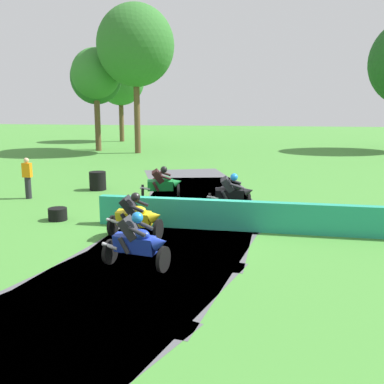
{
  "coord_description": "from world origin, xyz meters",
  "views": [
    {
      "loc": [
        2.11,
        -13.43,
        3.79
      ],
      "look_at": [
        -0.0,
        1.07,
        0.9
      ],
      "focal_mm": 43.03,
      "sensor_mm": 36.0,
      "label": 1
    }
  ],
  "objects_px": {
    "tire_stack_mid_b": "(98,181)",
    "track_marshal": "(28,178)",
    "motorcycle_lead_blue": "(137,242)",
    "motorcycle_fourth_green": "(162,184)",
    "tire_stack_mid_a": "(58,214)",
    "motorcycle_chase_yellow": "(136,216)",
    "motorcycle_trailing_black": "(232,192)",
    "traffic_cone": "(352,216)"
  },
  "relations": [
    {
      "from": "tire_stack_mid_b",
      "to": "track_marshal",
      "type": "relative_size",
      "value": 0.49
    },
    {
      "from": "motorcycle_lead_blue",
      "to": "motorcycle_fourth_green",
      "type": "xyz_separation_m",
      "value": [
        -1.02,
        7.56,
        -0.02
      ]
    },
    {
      "from": "tire_stack_mid_a",
      "to": "tire_stack_mid_b",
      "type": "height_order",
      "value": "tire_stack_mid_b"
    },
    {
      "from": "motorcycle_chase_yellow",
      "to": "tire_stack_mid_b",
      "type": "relative_size",
      "value": 2.13
    },
    {
      "from": "motorcycle_fourth_green",
      "to": "motorcycle_chase_yellow",
      "type": "bearing_deg",
      "value": -86.09
    },
    {
      "from": "motorcycle_trailing_black",
      "to": "track_marshal",
      "type": "xyz_separation_m",
      "value": [
        -8.11,
        0.85,
        0.18
      ]
    },
    {
      "from": "motorcycle_trailing_black",
      "to": "tire_stack_mid_a",
      "type": "bearing_deg",
      "value": -158.12
    },
    {
      "from": "motorcycle_lead_blue",
      "to": "traffic_cone",
      "type": "bearing_deg",
      "value": 41.07
    },
    {
      "from": "motorcycle_fourth_green",
      "to": "track_marshal",
      "type": "relative_size",
      "value": 1.05
    },
    {
      "from": "tire_stack_mid_b",
      "to": "traffic_cone",
      "type": "distance_m",
      "value": 10.75
    },
    {
      "from": "motorcycle_trailing_black",
      "to": "motorcycle_fourth_green",
      "type": "height_order",
      "value": "same"
    },
    {
      "from": "tire_stack_mid_b",
      "to": "track_marshal",
      "type": "xyz_separation_m",
      "value": [
        -2.11,
        -2.13,
        0.42
      ]
    },
    {
      "from": "motorcycle_fourth_green",
      "to": "traffic_cone",
      "type": "xyz_separation_m",
      "value": [
        6.68,
        -2.63,
        -0.42
      ]
    },
    {
      "from": "track_marshal",
      "to": "traffic_cone",
      "type": "relative_size",
      "value": 3.7
    },
    {
      "from": "motorcycle_chase_yellow",
      "to": "tire_stack_mid_a",
      "type": "relative_size",
      "value": 2.82
    },
    {
      "from": "motorcycle_fourth_green",
      "to": "tire_stack_mid_b",
      "type": "xyz_separation_m",
      "value": [
        -3.21,
        1.58,
        -0.24
      ]
    },
    {
      "from": "motorcycle_lead_blue",
      "to": "traffic_cone",
      "type": "xyz_separation_m",
      "value": [
        5.66,
        4.94,
        -0.44
      ]
    },
    {
      "from": "motorcycle_chase_yellow",
      "to": "tire_stack_mid_b",
      "type": "distance_m",
      "value": 7.7
    },
    {
      "from": "motorcycle_lead_blue",
      "to": "motorcycle_trailing_black",
      "type": "xyz_separation_m",
      "value": [
        1.78,
        6.16,
        -0.02
      ]
    },
    {
      "from": "motorcycle_chase_yellow",
      "to": "tire_stack_mid_b",
      "type": "bearing_deg",
      "value": 117.61
    },
    {
      "from": "motorcycle_lead_blue",
      "to": "track_marshal",
      "type": "relative_size",
      "value": 1.05
    },
    {
      "from": "motorcycle_chase_yellow",
      "to": "track_marshal",
      "type": "height_order",
      "value": "track_marshal"
    },
    {
      "from": "motorcycle_fourth_green",
      "to": "traffic_cone",
      "type": "bearing_deg",
      "value": -21.47
    },
    {
      "from": "motorcycle_lead_blue",
      "to": "traffic_cone",
      "type": "relative_size",
      "value": 3.87
    },
    {
      "from": "motorcycle_fourth_green",
      "to": "tire_stack_mid_a",
      "type": "height_order",
      "value": "motorcycle_fourth_green"
    },
    {
      "from": "motorcycle_trailing_black",
      "to": "tire_stack_mid_a",
      "type": "distance_m",
      "value": 5.95
    },
    {
      "from": "motorcycle_fourth_green",
      "to": "motorcycle_trailing_black",
      "type": "bearing_deg",
      "value": -26.62
    },
    {
      "from": "traffic_cone",
      "to": "motorcycle_lead_blue",
      "type": "bearing_deg",
      "value": -138.93
    },
    {
      "from": "motorcycle_lead_blue",
      "to": "tire_stack_mid_a",
      "type": "xyz_separation_m",
      "value": [
        -3.73,
        3.95,
        -0.46
      ]
    },
    {
      "from": "motorcycle_chase_yellow",
      "to": "tire_stack_mid_a",
      "type": "distance_m",
      "value": 3.5
    },
    {
      "from": "motorcycle_lead_blue",
      "to": "motorcycle_chase_yellow",
      "type": "height_order",
      "value": "motorcycle_lead_blue"
    },
    {
      "from": "motorcycle_lead_blue",
      "to": "tire_stack_mid_b",
      "type": "relative_size",
      "value": 2.13
    },
    {
      "from": "motorcycle_chase_yellow",
      "to": "traffic_cone",
      "type": "xyz_separation_m",
      "value": [
        6.32,
        2.61,
        -0.43
      ]
    },
    {
      "from": "tire_stack_mid_a",
      "to": "track_marshal",
      "type": "xyz_separation_m",
      "value": [
        -2.6,
        3.06,
        0.62
      ]
    },
    {
      "from": "motorcycle_fourth_green",
      "to": "tire_stack_mid_a",
      "type": "distance_m",
      "value": 4.54
    },
    {
      "from": "motorcycle_lead_blue",
      "to": "track_marshal",
      "type": "xyz_separation_m",
      "value": [
        -6.33,
        7.01,
        0.16
      ]
    },
    {
      "from": "motorcycle_fourth_green",
      "to": "tire_stack_mid_b",
      "type": "distance_m",
      "value": 3.58
    },
    {
      "from": "motorcycle_fourth_green",
      "to": "tire_stack_mid_a",
      "type": "xyz_separation_m",
      "value": [
        -2.71,
        -3.61,
        -0.44
      ]
    },
    {
      "from": "tire_stack_mid_a",
      "to": "tire_stack_mid_b",
      "type": "bearing_deg",
      "value": 95.46
    },
    {
      "from": "motorcycle_lead_blue",
      "to": "motorcycle_fourth_green",
      "type": "bearing_deg",
      "value": 97.66
    },
    {
      "from": "tire_stack_mid_b",
      "to": "traffic_cone",
      "type": "relative_size",
      "value": 1.82
    },
    {
      "from": "motorcycle_lead_blue",
      "to": "motorcycle_fourth_green",
      "type": "relative_size",
      "value": 0.99
    }
  ]
}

